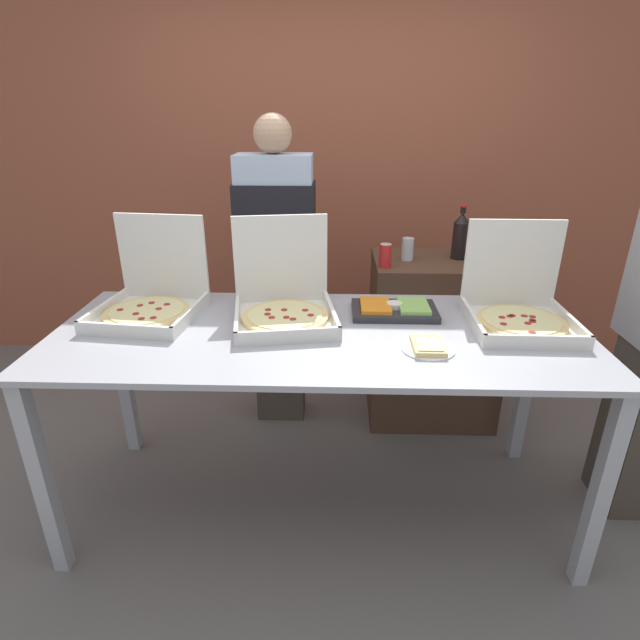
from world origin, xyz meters
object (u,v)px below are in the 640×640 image
object	(u,v)px
pizza_box_far_left	(151,298)
veggie_tray	(394,309)
paper_plate_front_center	(428,347)
soda_can_colored	(385,255)
person_server_vest	(277,261)
soda_bottle	(460,236)
soda_can_silver	(408,249)
pizza_box_near_right	(284,302)
pizza_box_near_left	(518,307)

from	to	relation	value
pizza_box_far_left	veggie_tray	xyz separation A→B (m)	(1.09, 0.04, -0.05)
paper_plate_front_center	soda_can_colored	xyz separation A→B (m)	(-0.10, 0.84, 0.12)
veggie_tray	soda_can_colored	distance (m)	0.49
person_server_vest	veggie_tray	bearing A→B (deg)	135.47
soda_bottle	soda_can_colored	world-z (taller)	soda_bottle
soda_bottle	person_server_vest	xyz separation A→B (m)	(-1.02, -0.07, -0.13)
veggie_tray	soda_can_silver	world-z (taller)	soda_can_silver
pizza_box_near_right	soda_can_colored	bearing A→B (deg)	39.09
pizza_box_near_right	soda_can_colored	xyz separation A→B (m)	(0.49, 0.55, 0.06)
pizza_box_near_right	soda_bottle	world-z (taller)	pizza_box_near_right
pizza_box_near_right	person_server_vest	size ratio (longest dim) A/B	0.29
pizza_box_near_right	soda_can_silver	distance (m)	0.93
pizza_box_near_left	paper_plate_front_center	distance (m)	0.50
pizza_box_near_right	person_server_vest	world-z (taller)	person_server_vest
paper_plate_front_center	soda_bottle	world-z (taller)	soda_bottle
pizza_box_near_left	person_server_vest	distance (m)	1.30
pizza_box_near_left	soda_bottle	bearing A→B (deg)	97.82
soda_can_colored	veggie_tray	bearing A→B (deg)	-89.62
paper_plate_front_center	soda_bottle	bearing A→B (deg)	71.93
person_server_vest	soda_can_colored	bearing A→B (deg)	170.07
pizza_box_near_right	paper_plate_front_center	distance (m)	0.65
veggie_tray	soda_bottle	world-z (taller)	soda_bottle
pizza_box_near_left	soda_can_silver	bearing A→B (deg)	119.18
pizza_box_near_right	soda_can_silver	world-z (taller)	pizza_box_near_right
pizza_box_near_right	paper_plate_front_center	world-z (taller)	pizza_box_near_right
pizza_box_near_left	pizza_box_far_left	world-z (taller)	pizza_box_far_left
soda_can_silver	person_server_vest	bearing A→B (deg)	-177.34
pizza_box_far_left	person_server_vest	size ratio (longest dim) A/B	0.27
pizza_box_near_right	person_server_vest	distance (m)	0.66
paper_plate_front_center	pizza_box_near_left	bearing A→B (deg)	32.30
pizza_box_far_left	person_server_vest	xyz separation A→B (m)	(0.49, 0.62, -0.00)
pizza_box_near_right	soda_bottle	bearing A→B (deg)	29.04
soda_bottle	soda_can_colored	bearing A→B (deg)	-157.81
veggie_tray	pizza_box_near_left	bearing A→B (deg)	-9.99
pizza_box_far_left	soda_can_silver	size ratio (longest dim) A/B	3.85
veggie_tray	soda_bottle	xyz separation A→B (m)	(0.42, 0.65, 0.18)
pizza_box_near_left	pizza_box_near_right	size ratio (longest dim) A/B	0.87
paper_plate_front_center	pizza_box_near_right	bearing A→B (deg)	153.45
pizza_box_near_right	soda_can_colored	distance (m)	0.73
soda_bottle	soda_can_silver	world-z (taller)	soda_bottle
pizza_box_far_left	pizza_box_near_right	bearing A→B (deg)	3.34
pizza_box_far_left	soda_bottle	bearing A→B (deg)	30.75
veggie_tray	soda_can_colored	size ratio (longest dim) A/B	3.05
soda_can_colored	person_server_vest	world-z (taller)	person_server_vest
pizza_box_near_left	veggie_tray	bearing A→B (deg)	170.77
pizza_box_near_right	pizza_box_far_left	bearing A→B (deg)	167.94
pizza_box_far_left	soda_bottle	distance (m)	1.66
pizza_box_near_left	pizza_box_near_right	bearing A→B (deg)	179.40
pizza_box_near_right	veggie_tray	xyz separation A→B (m)	(0.49, 0.07, -0.05)
pizza_box_near_right	pizza_box_near_left	bearing A→B (deg)	-10.63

